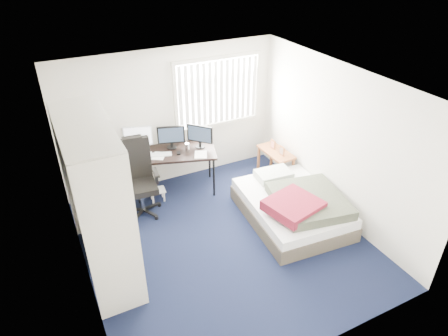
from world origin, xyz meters
TOP-DOWN VIEW (x-y plane):
  - ground at (0.00, 0.00)m, footprint 4.20×4.20m
  - room_shell at (0.00, 0.00)m, footprint 4.20×4.20m
  - window_assembly at (0.90, 2.04)m, footprint 1.72×0.09m
  - closet at (-1.67, 0.27)m, footprint 0.64×1.84m
  - desk at (-0.20, 1.75)m, footprint 1.76×1.21m
  - office_chair at (-0.90, 1.36)m, footprint 0.68×0.68m
  - footstool at (-0.56, 1.51)m, footprint 0.30×0.25m
  - nightstand at (1.75, 1.29)m, footprint 0.41×0.79m
  - bed at (1.26, -0.02)m, footprint 1.54×1.97m
  - pine_box at (-1.65, 0.37)m, footprint 0.45×0.38m

SIDE VIEW (x-z plane):
  - ground at x=0.00m, z-range 0.00..0.00m
  - pine_box at x=-1.65m, z-range 0.00..0.29m
  - footstool at x=-0.56m, z-range 0.06..0.28m
  - bed at x=1.26m, z-range -0.04..0.58m
  - nightstand at x=1.75m, z-range 0.11..0.83m
  - office_chair at x=-0.90m, z-range -0.15..1.17m
  - desk at x=-0.20m, z-range 0.19..1.44m
  - closet at x=-1.67m, z-range 0.24..2.46m
  - room_shell at x=0.00m, z-range -0.59..3.61m
  - window_assembly at x=0.90m, z-range 0.94..2.26m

